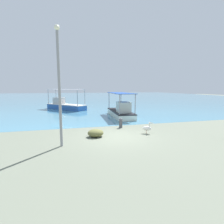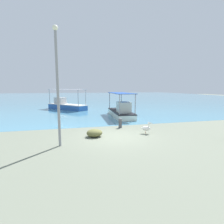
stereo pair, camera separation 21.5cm
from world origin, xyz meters
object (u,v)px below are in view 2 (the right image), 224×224
fishing_boat_far_left (66,105)px  pelican (146,128)px  net_pile (94,133)px  fishing_boat_outer (121,111)px  lamp_post (57,81)px  mooring_bollard (120,123)px

fishing_boat_far_left → pelican: bearing=-70.3°
fishing_boat_far_left → pelican: fishing_boat_far_left is taller
pelican → net_pile: 3.50m
fishing_boat_far_left → fishing_boat_outer: bearing=-54.8°
lamp_post → mooring_bollard: lamp_post is taller
pelican → mooring_bollard: pelican is taller
fishing_boat_outer → fishing_boat_far_left: bearing=125.2°
fishing_boat_outer → lamp_post: size_ratio=0.99×
fishing_boat_far_left → mooring_bollard: fishing_boat_far_left is taller
fishing_boat_outer → lamp_post: lamp_post is taller
lamp_post → mooring_bollard: size_ratio=8.22×
fishing_boat_outer → net_pile: 7.89m
fishing_boat_far_left → fishing_boat_outer: size_ratio=1.00×
pelican → lamp_post: size_ratio=0.13×
fishing_boat_far_left → fishing_boat_outer: (5.79, -8.20, -0.02)m
net_pile → fishing_boat_far_left: bearing=97.3°
fishing_boat_far_left → lamp_post: size_ratio=0.99×
pelican → net_pile: size_ratio=0.80×
fishing_boat_far_left → pelican: 16.11m
lamp_post → net_pile: lamp_post is taller
fishing_boat_far_left → fishing_boat_outer: 10.03m
fishing_boat_far_left → lamp_post: lamp_post is taller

